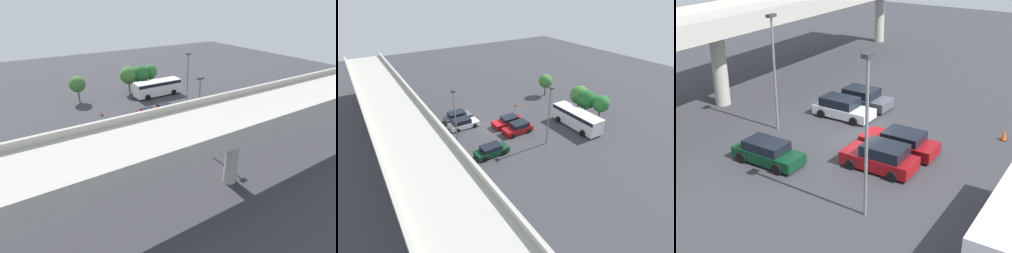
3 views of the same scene
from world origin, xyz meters
The scene contains 10 objects.
ground_plane centered at (0.00, 0.00, 0.00)m, with size 112.69×112.69×0.00m, color #38383D.
highway_overpass centered at (0.00, 13.20, 6.29)m, with size 53.75×6.28×7.51m.
parked_car_0 centered at (-5.80, 3.48, 0.69)m, with size 1.99×4.44×1.42m.
parked_car_1 centered at (-2.87, -2.64, 0.76)m, with size 2.24×4.40×1.61m.
parked_car_2 centered at (-0.23, -2.62, 0.68)m, with size 2.25×4.86×1.44m.
parked_car_3 centered at (2.79, 3.61, 0.73)m, with size 2.15×4.52×1.53m.
parked_car_4 centered at (5.42, 3.38, 0.75)m, with size 2.25×4.32×1.54m.
lamp_post_near_aisle centered at (-1.51, 6.30, 4.69)m, with size 0.70×0.35×8.01m.
lamp_post_mid_lot centered at (-7.49, -4.23, 4.80)m, with size 0.70×0.35×8.21m.
traffic_cone centered at (5.10, -7.71, 0.33)m, with size 0.44×0.44×0.70m.
Camera 3 is at (-24.62, -13.82, 13.22)m, focal length 50.00 mm.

